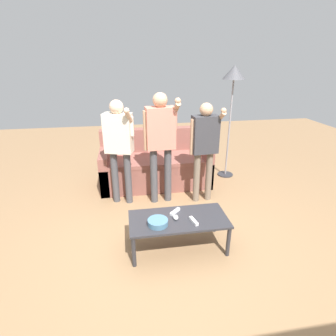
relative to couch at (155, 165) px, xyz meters
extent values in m
plane|color=#93704C|center=(-0.01, -1.59, -0.32)|extent=(12.00, 12.00, 0.00)
cube|color=brown|center=(0.00, -0.04, -0.09)|extent=(1.81, 0.82, 0.44)
cube|color=#94584D|center=(0.00, -0.11, 0.16)|extent=(1.53, 0.70, 0.06)
cube|color=brown|center=(0.00, 0.28, 0.35)|extent=(1.81, 0.18, 0.45)
cube|color=brown|center=(-0.83, -0.04, 0.00)|extent=(0.14, 0.82, 0.64)
cube|color=brown|center=(0.83, -0.04, 0.00)|extent=(0.14, 0.82, 0.64)
cube|color=#2D2D33|center=(0.05, -1.76, 0.06)|extent=(1.09, 0.52, 0.03)
cylinder|color=#2D2D33|center=(-0.46, -1.99, -0.14)|extent=(0.04, 0.04, 0.36)
cylinder|color=#2D2D33|center=(0.56, -1.99, -0.14)|extent=(0.04, 0.04, 0.36)
cylinder|color=#2D2D33|center=(-0.46, -1.54, -0.14)|extent=(0.04, 0.04, 0.36)
cylinder|color=#2D2D33|center=(0.56, -1.54, -0.14)|extent=(0.04, 0.04, 0.36)
cylinder|color=teal|center=(-0.19, -1.84, 0.10)|extent=(0.22, 0.22, 0.06)
ellipsoid|color=white|center=(0.02, -1.77, 0.09)|extent=(0.06, 0.09, 0.05)
cylinder|color=#4C4C51|center=(0.02, -1.76, 0.12)|extent=(0.02, 0.02, 0.01)
cylinder|color=#2D2D33|center=(1.32, 0.10, -0.31)|extent=(0.28, 0.28, 0.02)
cylinder|color=gray|center=(1.32, 0.10, 0.54)|extent=(0.03, 0.03, 1.68)
cone|color=#4C4C51|center=(1.32, 0.10, 1.49)|extent=(0.38, 0.38, 0.22)
cylinder|color=#47474C|center=(-0.66, -0.56, 0.08)|extent=(0.10, 0.10, 0.79)
cylinder|color=#47474C|center=(-0.47, -0.62, 0.08)|extent=(0.10, 0.10, 0.79)
cube|color=beige|center=(-0.56, -0.59, 0.75)|extent=(0.42, 0.30, 0.55)
sphere|color=beige|center=(-0.56, -0.59, 1.11)|extent=(0.19, 0.19, 0.19)
cylinder|color=beige|center=(-0.74, -0.54, 0.72)|extent=(0.07, 0.07, 0.52)
cylinder|color=beige|center=(-0.38, -0.65, 0.85)|extent=(0.07, 0.07, 0.26)
cylinder|color=beige|center=(-0.41, -0.73, 1.00)|extent=(0.13, 0.24, 0.22)
sphere|color=beige|center=(-0.44, -0.82, 1.09)|extent=(0.08, 0.08, 0.08)
cylinder|color=#47474C|center=(-0.09, -0.66, 0.10)|extent=(0.10, 0.10, 0.84)
cylinder|color=#47474C|center=(0.12, -0.65, 0.10)|extent=(0.10, 0.10, 0.84)
cube|color=#DB7F6B|center=(0.01, -0.66, 0.81)|extent=(0.41, 0.23, 0.58)
sphere|color=tan|center=(0.01, -0.66, 1.19)|extent=(0.20, 0.20, 0.20)
cylinder|color=tan|center=(-0.19, -0.67, 0.79)|extent=(0.07, 0.07, 0.55)
cylinder|color=#DB7F6B|center=(0.21, -0.64, 0.92)|extent=(0.07, 0.07, 0.27)
cylinder|color=tan|center=(0.22, -0.72, 1.09)|extent=(0.08, 0.26, 0.22)
sphere|color=tan|center=(0.22, -0.80, 1.20)|extent=(0.08, 0.08, 0.08)
cylinder|color=#756656|center=(0.53, -0.74, 0.07)|extent=(0.10, 0.10, 0.77)
cylinder|color=#756656|center=(0.72, -0.72, 0.07)|extent=(0.10, 0.10, 0.77)
cube|color=#38383D|center=(0.63, -0.73, 0.72)|extent=(0.38, 0.22, 0.53)
sphere|color=tan|center=(0.63, -0.73, 1.06)|extent=(0.18, 0.18, 0.18)
cylinder|color=tan|center=(0.45, -0.75, 0.69)|extent=(0.07, 0.07, 0.50)
cylinder|color=#38383D|center=(0.81, -0.71, 0.82)|extent=(0.07, 0.07, 0.25)
cylinder|color=tan|center=(0.82, -0.79, 0.97)|extent=(0.08, 0.24, 0.20)
sphere|color=tan|center=(0.82, -0.86, 1.07)|extent=(0.07, 0.07, 0.07)
cube|color=white|center=(0.20, -1.86, 0.09)|extent=(0.07, 0.16, 0.03)
cylinder|color=silver|center=(0.19, -1.83, 0.10)|extent=(0.01, 0.01, 0.00)
cube|color=silver|center=(0.21, -1.91, 0.10)|extent=(0.02, 0.02, 0.00)
cube|color=white|center=(0.04, -1.64, 0.09)|extent=(0.14, 0.14, 0.03)
cylinder|color=silver|center=(0.06, -1.62, 0.10)|extent=(0.01, 0.01, 0.00)
cube|color=silver|center=(0.00, -1.68, 0.10)|extent=(0.02, 0.02, 0.00)
camera|label=1|loc=(-0.46, -4.20, 1.71)|focal=28.46mm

